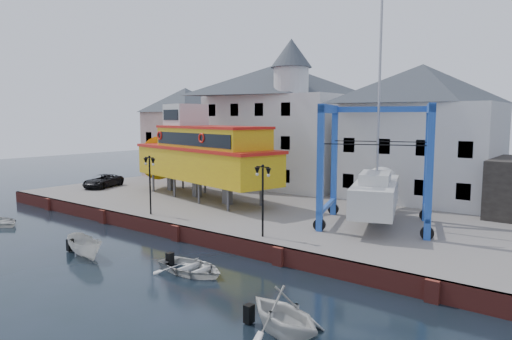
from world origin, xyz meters
The scene contains 15 objects.
ground centered at (0.00, 0.00, 0.00)m, with size 140.00×140.00×0.00m, color black.
hardstanding centered at (0.00, 11.00, 0.50)m, with size 44.00×22.00×1.00m, color slate.
quay_wall centered at (0.00, 0.10, 0.50)m, with size 44.00×0.47×1.00m.
building_pink centered at (-18.00, 18.00, 6.15)m, with size 8.00×7.00×10.30m.
building_white_main centered at (-4.87, 18.39, 7.34)m, with size 14.00×8.30×14.00m.
building_white_right centered at (9.00, 19.00, 6.60)m, with size 12.00×8.00×11.20m.
lamp_post_left centered at (-4.00, 1.20, 4.17)m, with size 1.12×0.32×4.20m.
lamp_post_right centered at (6.00, 1.20, 4.17)m, with size 1.12×0.32×4.20m.
tour_boat centered at (-6.59, 8.42, 4.78)m, with size 18.94×8.29×8.02m.
travel_lift centered at (9.74, 8.57, 3.45)m, with size 8.23×10.04×14.74m.
van centered at (-17.82, 6.54, 1.63)m, with size 2.10×4.56×1.27m, color black.
motorboat_a centered at (-1.55, -5.49, 0.00)m, with size 1.33×3.54×1.37m, color silver.
motorboat_b centered at (5.18, -3.73, 0.00)m, with size 2.82×3.94×0.82m, color silver.
motorboat_c centered at (12.68, -6.41, 0.00)m, with size 3.11×3.61×1.90m, color silver.
motorboat_d centered at (-13.36, -5.00, 0.00)m, with size 2.54×3.56×0.74m, color silver.
Camera 1 is at (21.52, -19.39, 7.83)m, focal length 32.00 mm.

